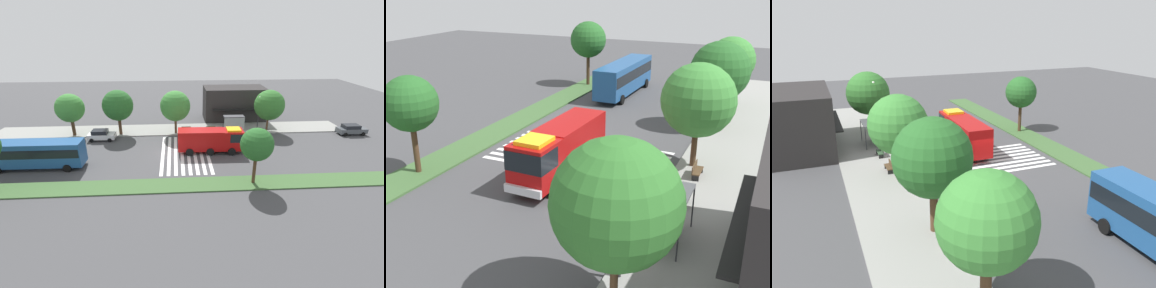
# 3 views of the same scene
# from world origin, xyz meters

# --- Properties ---
(ground_plane) EXTENTS (120.00, 120.00, 0.00)m
(ground_plane) POSITION_xyz_m (0.00, 0.00, 0.00)
(ground_plane) COLOR #424244
(sidewalk) EXTENTS (60.00, 5.57, 0.14)m
(sidewalk) POSITION_xyz_m (0.00, 9.77, 0.07)
(sidewalk) COLOR gray
(sidewalk) RESTS_ON ground_plane
(median_strip) EXTENTS (60.00, 3.00, 0.14)m
(median_strip) POSITION_xyz_m (0.00, -8.49, 0.07)
(median_strip) COLOR #3D6033
(median_strip) RESTS_ON ground_plane
(crosswalk) EXTENTS (6.75, 12.58, 0.01)m
(crosswalk) POSITION_xyz_m (1.91, 0.00, 0.01)
(crosswalk) COLOR silver
(crosswalk) RESTS_ON ground_plane
(fire_truck) EXTENTS (9.40, 2.97, 3.55)m
(fire_truck) POSITION_xyz_m (5.84, 0.25, 1.96)
(fire_truck) COLOR #A50C0C
(fire_truck) RESTS_ON ground_plane
(parked_car_west) EXTENTS (4.23, 2.13, 1.70)m
(parked_car_west) POSITION_xyz_m (-11.16, 5.79, 0.88)
(parked_car_west) COLOR silver
(parked_car_west) RESTS_ON ground_plane
(transit_bus) EXTENTS (11.93, 2.94, 3.57)m
(transit_bus) POSITION_xyz_m (-16.94, -3.14, 2.12)
(transit_bus) COLOR navy
(transit_bus) RESTS_ON ground_plane
(bus_stop_shelter) EXTENTS (3.50, 1.40, 2.46)m
(bus_stop_shelter) POSITION_xyz_m (10.68, 8.61, 1.89)
(bus_stop_shelter) COLOR #4C4C51
(bus_stop_shelter) RESTS_ON sidewalk
(bench_near_shelter) EXTENTS (1.60, 0.50, 0.90)m
(bench_near_shelter) POSITION_xyz_m (6.68, 8.59, 0.59)
(bench_near_shelter) COLOR #2D472D
(bench_near_shelter) RESTS_ON sidewalk
(bench_west_of_shelter) EXTENTS (1.60, 0.50, 0.90)m
(bench_west_of_shelter) POSITION_xyz_m (2.44, 8.59, 0.59)
(bench_west_of_shelter) COLOR #4C3823
(bench_west_of_shelter) RESTS_ON sidewalk
(street_lamp) EXTENTS (0.36, 0.36, 6.15)m
(street_lamp) POSITION_xyz_m (14.51, 7.59, 3.77)
(street_lamp) COLOR #2D2D30
(street_lamp) RESTS_ON sidewalk
(sidewalk_tree_far_west) EXTENTS (4.54, 4.54, 6.86)m
(sidewalk_tree_far_west) POSITION_xyz_m (-16.13, 7.99, 4.70)
(sidewalk_tree_far_west) COLOR #47301E
(sidewalk_tree_far_west) RESTS_ON sidewalk
(sidewalk_tree_west) EXTENTS (4.94, 4.94, 7.37)m
(sidewalk_tree_west) POSITION_xyz_m (-8.55, 7.99, 5.02)
(sidewalk_tree_west) COLOR #47301E
(sidewalk_tree_west) RESTS_ON sidewalk
(sidewalk_tree_center) EXTENTS (4.95, 4.95, 7.11)m
(sidewalk_tree_center) POSITION_xyz_m (0.66, 7.99, 4.77)
(sidewalk_tree_center) COLOR #47301E
(sidewalk_tree_center) RESTS_ON sidewalk
(sidewalk_tree_far_east) EXTENTS (5.03, 5.03, 7.04)m
(sidewalk_tree_far_east) POSITION_xyz_m (16.33, 7.99, 4.66)
(sidewalk_tree_far_east) COLOR #513823
(sidewalk_tree_far_east) RESTS_ON sidewalk
(median_tree_far_west) EXTENTS (4.15, 4.15, 7.37)m
(median_tree_far_west) POSITION_xyz_m (-19.26, -8.49, 5.40)
(median_tree_far_west) COLOR #47301E
(median_tree_far_west) RESTS_ON median_strip
(median_tree_west) EXTENTS (3.62, 3.62, 6.50)m
(median_tree_west) POSITION_xyz_m (9.34, -8.49, 4.80)
(median_tree_west) COLOR #47301E
(median_tree_west) RESTS_ON median_strip
(fire_hydrant) EXTENTS (0.28, 0.28, 0.70)m
(fire_hydrant) POSITION_xyz_m (-10.82, 7.49, 0.49)
(fire_hydrant) COLOR gold
(fire_hydrant) RESTS_ON sidewalk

